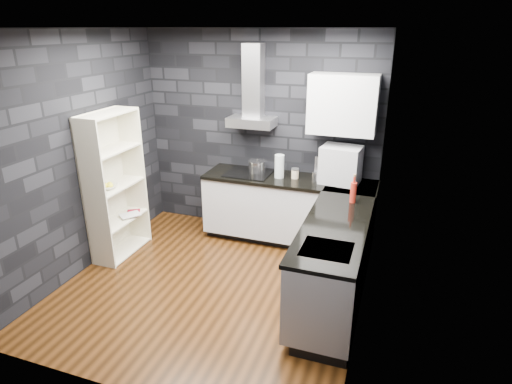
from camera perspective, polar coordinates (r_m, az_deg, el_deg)
The scene contains 28 objects.
ground at distance 4.94m, azimuth -5.69°, elevation -12.22°, with size 3.20×3.20×0.00m, color #42230D.
ceiling at distance 4.12m, azimuth -7.13°, elevation 20.92°, with size 3.20×3.20×0.00m, color white.
wall_back at distance 5.79m, azimuth 0.55°, elevation 7.63°, with size 3.20×0.05×2.70m, color black.
wall_front at distance 3.07m, azimuth -19.36°, elevation -6.38°, with size 3.20×0.05×2.70m, color black.
wall_left at distance 5.23m, azimuth -22.71°, elevation 4.47°, with size 0.05×3.20×2.70m, color black.
wall_right at distance 3.96m, azimuth 15.48°, elevation 0.30°, with size 0.05×3.20×2.70m, color black.
toekick_back at distance 5.86m, azimuth 4.27°, elevation -5.87°, with size 2.18×0.50×0.10m, color black.
toekick_right at distance 4.67m, azimuth 10.42°, elevation -13.91°, with size 0.50×1.78×0.10m, color black.
counter_back_cab at distance 5.64m, azimuth 4.29°, elevation -2.15°, with size 2.20×0.60×0.76m, color silver.
counter_right_cab at distance 4.45m, azimuth 10.27°, elevation -9.29°, with size 0.60×1.80×0.76m, color silver.
counter_back_top at distance 5.48m, azimuth 4.37°, elevation 1.65°, with size 2.20×0.62×0.04m, color black.
counter_right_top at distance 4.26m, azimuth 10.49°, elevation -4.62°, with size 0.62×1.80×0.04m, color black.
counter_corner_top at distance 5.36m, azimuth 12.68°, elevation 0.70°, with size 0.62×0.62×0.04m, color black.
hood_body at distance 5.58m, azimuth -0.58°, elevation 9.32°, with size 0.60×0.34×0.12m, color #BBBBBF.
hood_chimney at distance 5.57m, azimuth -0.35°, elevation 14.61°, with size 0.24×0.20×0.90m, color #BBBBBF.
upper_cabinet at distance 5.26m, azimuth 11.52°, elevation 11.37°, with size 0.80×0.35×0.70m, color silver.
cooktop at distance 5.64m, azimuth -1.00°, elevation 2.55°, with size 0.58×0.50×0.01m, color black.
sink_rim at distance 3.81m, azimuth 9.42°, elevation -7.58°, with size 0.44×0.40×0.01m, color #BBBBBF.
pot at distance 5.66m, azimuth 0.17°, elevation 3.39°, with size 0.22×0.22×0.13m, color silver.
glass_vase at distance 5.45m, azimuth 3.13°, elevation 3.44°, with size 0.12×0.12×0.30m, color silver.
storage_jar at distance 5.47m, azimuth 5.22°, elevation 2.42°, with size 0.09×0.09×0.11m, color #D0B590.
utensil_crock at distance 5.39m, azimuth 7.97°, elevation 2.04°, with size 0.09×0.09×0.12m, color silver.
appliance_garage at distance 5.35m, azimuth 11.23°, elevation 3.54°, with size 0.47×0.36×0.47m, color #B1B2B8.
red_bottle at distance 4.79m, azimuth 12.83°, elevation -0.07°, with size 0.07×0.07×0.23m, color #AD2517.
bookshelf at distance 5.47m, azimuth -18.26°, elevation 0.77°, with size 0.34×0.80×1.80m, color silver.
fruit_bowl at distance 5.36m, azimuth -19.11°, elevation 0.69°, with size 0.21×0.21×0.05m, color silver.
book_red at distance 5.69m, azimuth -16.94°, elevation -1.85°, with size 0.16×0.02×0.22m, color maroon.
book_second at distance 5.68m, azimuth -16.84°, elevation -1.61°, with size 0.18×0.02×0.25m, color #B2B2B2.
Camera 1 is at (1.80, -3.71, 2.71)m, focal length 30.00 mm.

